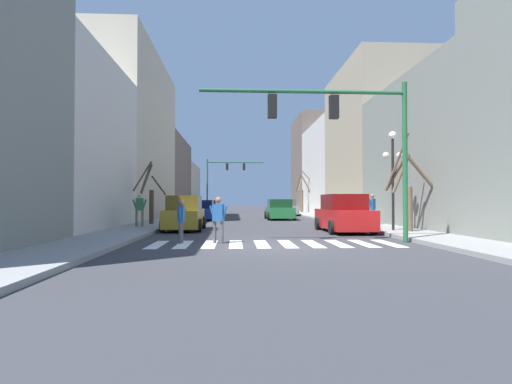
# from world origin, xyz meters

# --- Properties ---
(ground_plane) EXTENTS (240.00, 240.00, 0.00)m
(ground_plane) POSITION_xyz_m (0.00, 0.00, 0.00)
(ground_plane) COLOR #38383D
(sidewalk_left) EXTENTS (2.48, 90.00, 0.15)m
(sidewalk_left) POSITION_xyz_m (-6.30, 0.00, 0.07)
(sidewalk_left) COLOR gray
(sidewalk_left) RESTS_ON ground_plane
(sidewalk_right) EXTENTS (2.48, 90.00, 0.15)m
(sidewalk_right) POSITION_xyz_m (6.30, 0.00, 0.07)
(sidewalk_right) COLOR gray
(sidewalk_right) RESTS_ON ground_plane
(building_row_left) EXTENTS (6.00, 64.10, 13.28)m
(building_row_left) POSITION_xyz_m (-10.54, 23.98, 5.13)
(building_row_left) COLOR gray
(building_row_left) RESTS_ON ground_plane
(building_row_right) EXTENTS (6.00, 55.77, 13.62)m
(building_row_right) POSITION_xyz_m (10.54, 23.89, 5.62)
(building_row_right) COLOR gray
(building_row_right) RESTS_ON ground_plane
(crosswalk_stripes) EXTENTS (8.55, 2.60, 0.01)m
(crosswalk_stripes) POSITION_xyz_m (0.00, 0.72, 0.00)
(crosswalk_stripes) COLOR white
(crosswalk_stripes) RESTS_ON ground_plane
(traffic_signal_near) EXTENTS (7.55, 0.28, 5.85)m
(traffic_signal_near) POSITION_xyz_m (2.53, 0.99, 4.29)
(traffic_signal_near) COLOR #236038
(traffic_signal_near) RESTS_ON ground_plane
(traffic_signal_far) EXTENTS (7.13, 0.28, 6.71)m
(traffic_signal_far) POSITION_xyz_m (-2.80, 36.62, 4.87)
(traffic_signal_far) COLOR #236038
(traffic_signal_far) RESTS_ON ground_plane
(street_lamp_right_corner) EXTENTS (0.95, 0.36, 4.59)m
(street_lamp_right_corner) POSITION_xyz_m (5.95, 4.95, 3.39)
(street_lamp_right_corner) COLOR black
(street_lamp_right_corner) RESTS_ON sidewalk_right
(car_driving_away_lane) EXTENTS (1.98, 4.32, 1.56)m
(car_driving_away_lane) POSITION_xyz_m (-3.94, 24.03, 0.73)
(car_driving_away_lane) COLOR red
(car_driving_away_lane) RESTS_ON ground_plane
(car_parked_left_far) EXTENTS (2.03, 4.60, 1.56)m
(car_parked_left_far) POSITION_xyz_m (-3.92, 18.19, 0.73)
(car_parked_left_far) COLOR navy
(car_parked_left_far) RESTS_ON ground_plane
(car_driving_toward_lane) EXTENTS (1.96, 4.25, 1.77)m
(car_driving_toward_lane) POSITION_xyz_m (-3.95, 7.36, 0.82)
(car_driving_toward_lane) COLOR #A38423
(car_driving_toward_lane) RESTS_ON ground_plane
(car_parked_left_near) EXTENTS (2.05, 4.44, 1.64)m
(car_parked_left_near) POSITION_xyz_m (3.91, 27.31, 0.77)
(car_parked_left_near) COLOR gray
(car_parked_left_near) RESTS_ON ground_plane
(car_parked_right_near) EXTENTS (2.10, 4.85, 1.82)m
(car_parked_right_near) POSITION_xyz_m (3.88, 5.91, 0.84)
(car_parked_right_near) COLOR red
(car_parked_right_near) RESTS_ON ground_plane
(car_parked_left_mid) EXTENTS (2.18, 4.84, 1.63)m
(car_parked_left_mid) POSITION_xyz_m (2.21, 18.78, 0.76)
(car_parked_left_mid) COLOR #236B38
(car_parked_left_mid) RESTS_ON ground_plane
(pedestrian_on_right_sidewalk) EXTENTS (0.59, 0.61, 1.76)m
(pedestrian_on_right_sidewalk) POSITION_xyz_m (6.58, 9.54, 1.19)
(pedestrian_on_right_sidewalk) COLOR #4C4C51
(pedestrian_on_right_sidewalk) RESTS_ON sidewalk_right
(pedestrian_near_right_corner) EXTENTS (0.69, 0.34, 1.65)m
(pedestrian_near_right_corner) POSITION_xyz_m (-1.97, 1.03, 0.97)
(pedestrian_near_right_corner) COLOR #4C4C51
(pedestrian_near_right_corner) RESTS_ON ground_plane
(pedestrian_on_left_sidewalk) EXTENTS (0.76, 0.32, 1.77)m
(pedestrian_on_left_sidewalk) POSITION_xyz_m (-6.44, 8.29, 1.20)
(pedestrian_on_left_sidewalk) COLOR #7A705B
(pedestrian_on_left_sidewalk) RESTS_ON sidewalk_left
(pedestrian_crossing_street) EXTENTS (0.23, 0.67, 1.56)m
(pedestrian_crossing_street) POSITION_xyz_m (-3.30, 1.14, 0.92)
(pedestrian_crossing_street) COLOR #4C4C51
(pedestrian_crossing_street) RESTS_ON ground_plane
(street_tree_right_mid) EXTENTS (1.71, 1.90, 3.71)m
(street_tree_right_mid) POSITION_xyz_m (-6.40, 10.63, 1.83)
(street_tree_right_mid) COLOR #473828
(street_tree_right_mid) RESTS_ON sidewalk_left
(street_tree_left_far) EXTENTS (2.09, 1.39, 4.45)m
(street_tree_left_far) POSITION_xyz_m (6.40, 4.43, 1.99)
(street_tree_left_far) COLOR brown
(street_tree_left_far) RESTS_ON sidewalk_right
(street_tree_right_near) EXTENTS (2.84, 2.26, 5.02)m
(street_tree_right_near) POSITION_xyz_m (6.77, 34.06, 2.34)
(street_tree_right_near) COLOR brown
(street_tree_right_near) RESTS_ON sidewalk_right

